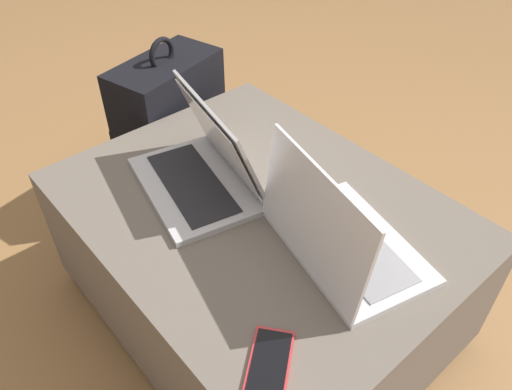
% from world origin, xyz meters
% --- Properties ---
extents(ground_plane, '(14.00, 14.00, 0.00)m').
position_xyz_m(ground_plane, '(0.00, 0.00, 0.00)').
color(ground_plane, '#9E7042').
extents(ottoman, '(0.93, 0.72, 0.40)m').
position_xyz_m(ottoman, '(0.00, 0.00, 0.20)').
color(ottoman, '#3D3832').
rests_on(ottoman, ground_plane).
extents(laptop_near, '(0.38, 0.29, 0.23)m').
position_xyz_m(laptop_near, '(-0.14, -0.05, 0.45)').
color(laptop_near, silver).
rests_on(laptop_near, ottoman).
extents(laptop_far, '(0.39, 0.30, 0.24)m').
position_xyz_m(laptop_far, '(0.22, 0.02, 0.45)').
color(laptop_far, silver).
rests_on(laptop_far, ottoman).
extents(cell_phone, '(0.15, 0.16, 0.01)m').
position_xyz_m(cell_phone, '(0.32, -0.26, 0.40)').
color(cell_phone, red).
rests_on(cell_phone, ottoman).
extents(backpack, '(0.31, 0.39, 0.57)m').
position_xyz_m(backpack, '(-0.61, 0.14, 0.24)').
color(backpack, black).
rests_on(backpack, ground_plane).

